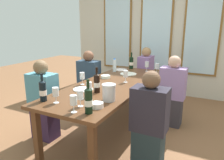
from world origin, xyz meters
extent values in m
plane|color=brown|center=(0.00, 0.00, 0.00)|extent=(12.00, 12.00, 0.00)
cube|color=beige|center=(0.00, 2.22, 1.45)|extent=(4.11, 0.06, 2.90)
cube|color=brown|center=(-0.95, 2.18, 1.45)|extent=(0.72, 0.03, 1.88)
cube|color=silver|center=(-0.95, 2.16, 1.45)|extent=(0.64, 0.01, 1.80)
cube|color=brown|center=(0.00, 2.18, 1.45)|extent=(0.72, 0.03, 1.88)
cube|color=silver|center=(0.00, 2.16, 1.45)|extent=(0.64, 0.01, 1.80)
cube|color=brown|center=(0.95, 2.18, 1.45)|extent=(0.72, 0.03, 1.88)
cube|color=silver|center=(0.95, 2.16, 1.45)|extent=(0.64, 0.01, 1.80)
cube|color=#56331D|center=(0.00, 0.00, 0.72)|extent=(0.91, 2.40, 0.04)
cube|color=#56331D|center=(-0.36, -1.10, 0.35)|extent=(0.07, 0.07, 0.70)
cube|color=#56331D|center=(0.36, -1.10, 0.35)|extent=(0.07, 0.07, 0.70)
cube|color=#56331D|center=(-0.36, 1.10, 0.35)|extent=(0.07, 0.07, 0.70)
cube|color=#56331D|center=(0.36, 1.10, 0.35)|extent=(0.07, 0.07, 0.70)
cylinder|color=white|center=(-0.02, 0.66, 0.74)|extent=(0.28, 0.28, 0.01)
cylinder|color=white|center=(-0.27, 0.90, 0.74)|extent=(0.23, 0.23, 0.01)
cylinder|color=white|center=(-0.20, -0.43, 0.74)|extent=(0.26, 0.26, 0.01)
cylinder|color=silver|center=(0.29, -0.64, 0.82)|extent=(0.14, 0.14, 0.17)
cylinder|color=silver|center=(0.29, -0.64, 0.92)|extent=(0.16, 0.16, 0.02)
cylinder|color=black|center=(0.02, -0.44, 0.85)|extent=(0.07, 0.07, 0.22)
cone|color=black|center=(0.02, -0.44, 0.97)|extent=(0.07, 0.07, 0.02)
cylinder|color=black|center=(0.02, -0.44, 1.02)|extent=(0.03, 0.03, 0.08)
cylinder|color=white|center=(0.02, -0.44, 0.84)|extent=(0.08, 0.08, 0.06)
cylinder|color=black|center=(-0.15, 1.12, 0.85)|extent=(0.08, 0.08, 0.21)
cone|color=black|center=(-0.15, 1.12, 0.96)|extent=(0.08, 0.08, 0.02)
cylinder|color=black|center=(-0.15, 1.12, 1.01)|extent=(0.03, 0.03, 0.08)
cylinder|color=#F6E6CC|center=(-0.15, 1.12, 0.84)|extent=(0.08, 0.08, 0.06)
cylinder|color=black|center=(0.28, -1.03, 0.86)|extent=(0.07, 0.08, 0.23)
cone|color=black|center=(0.28, -1.03, 0.99)|extent=(0.07, 0.08, 0.02)
cylinder|color=black|center=(0.28, -1.03, 1.04)|extent=(0.03, 0.03, 0.08)
cylinder|color=silver|center=(0.28, -1.03, 0.85)|extent=(0.08, 0.08, 0.06)
cylinder|color=black|center=(-0.35, -0.98, 0.85)|extent=(0.07, 0.08, 0.22)
cone|color=black|center=(-0.35, -0.98, 0.97)|extent=(0.07, 0.08, 0.02)
cylinder|color=black|center=(-0.35, -0.98, 1.02)|extent=(0.03, 0.03, 0.08)
cylinder|color=white|center=(-0.35, -0.98, 0.84)|extent=(0.08, 0.08, 0.06)
cylinder|color=white|center=(0.28, -0.87, 0.77)|extent=(0.13, 0.13, 0.05)
cylinder|color=white|center=(-0.23, 0.25, 0.76)|extent=(0.15, 0.15, 0.04)
cylinder|color=white|center=(-0.31, 0.73, 0.85)|extent=(0.06, 0.06, 0.22)
cylinder|color=blue|center=(-0.31, 0.73, 0.97)|extent=(0.04, 0.04, 0.02)
cylinder|color=white|center=(0.40, 0.94, 0.74)|extent=(0.06, 0.06, 0.00)
cylinder|color=white|center=(0.40, 0.94, 0.78)|extent=(0.01, 0.01, 0.07)
cylinder|color=white|center=(0.40, 0.94, 0.87)|extent=(0.07, 0.07, 0.09)
cylinder|color=beige|center=(0.40, 0.94, 0.84)|extent=(0.06, 0.06, 0.03)
cylinder|color=white|center=(-0.35, -0.23, 0.74)|extent=(0.06, 0.06, 0.00)
cylinder|color=white|center=(-0.35, -0.23, 0.78)|extent=(0.01, 0.01, 0.07)
cylinder|color=white|center=(-0.35, -0.23, 0.87)|extent=(0.07, 0.07, 0.09)
cylinder|color=maroon|center=(-0.35, -0.23, 0.84)|extent=(0.06, 0.06, 0.03)
cylinder|color=white|center=(0.02, -0.61, 0.74)|extent=(0.06, 0.06, 0.00)
cylinder|color=white|center=(0.02, -0.61, 0.78)|extent=(0.01, 0.01, 0.07)
cylinder|color=white|center=(0.02, -0.61, 0.87)|extent=(0.07, 0.07, 0.09)
cylinder|color=maroon|center=(0.02, -0.61, 0.84)|extent=(0.06, 0.06, 0.03)
cylinder|color=white|center=(0.15, 0.16, 0.74)|extent=(0.06, 0.06, 0.00)
cylinder|color=white|center=(0.15, 0.16, 0.78)|extent=(0.01, 0.01, 0.07)
cylinder|color=white|center=(0.15, 0.16, 0.87)|extent=(0.07, 0.07, 0.09)
cylinder|color=#590C19|center=(0.15, 0.16, 0.83)|extent=(0.06, 0.06, 0.02)
cylinder|color=white|center=(0.14, -1.08, 0.74)|extent=(0.06, 0.06, 0.00)
cylinder|color=white|center=(0.14, -1.08, 0.78)|extent=(0.01, 0.01, 0.07)
cylinder|color=white|center=(0.14, -1.08, 0.87)|extent=(0.07, 0.07, 0.09)
cylinder|color=#590C19|center=(0.14, -1.08, 0.84)|extent=(0.06, 0.06, 0.03)
cylinder|color=white|center=(0.19, 1.02, 0.74)|extent=(0.06, 0.06, 0.00)
cylinder|color=white|center=(0.19, 1.02, 0.78)|extent=(0.01, 0.01, 0.07)
cylinder|color=white|center=(0.19, 1.02, 0.87)|extent=(0.07, 0.07, 0.09)
cylinder|color=white|center=(-0.18, -0.96, 0.74)|extent=(0.06, 0.06, 0.00)
cylinder|color=white|center=(-0.18, -0.96, 0.78)|extent=(0.01, 0.01, 0.07)
cylinder|color=white|center=(-0.18, -0.96, 0.87)|extent=(0.07, 0.07, 0.09)
cylinder|color=white|center=(0.11, -0.92, 0.74)|extent=(0.06, 0.06, 0.00)
cylinder|color=white|center=(0.11, -0.92, 0.78)|extent=(0.01, 0.01, 0.07)
cylinder|color=white|center=(0.11, -0.92, 0.87)|extent=(0.07, 0.07, 0.09)
cylinder|color=maroon|center=(0.11, -0.92, 0.83)|extent=(0.06, 0.06, 0.03)
cube|color=#372341|center=(-0.74, -0.59, 0.23)|extent=(0.32, 0.24, 0.45)
cube|color=teal|center=(-0.74, -0.59, 0.69)|extent=(0.38, 0.24, 0.48)
sphere|color=brown|center=(-0.74, -0.59, 1.02)|extent=(0.19, 0.19, 0.19)
cube|color=#213035|center=(0.74, -0.56, 0.23)|extent=(0.32, 0.24, 0.45)
cube|color=#282430|center=(0.74, -0.56, 0.69)|extent=(0.38, 0.24, 0.48)
sphere|color=brown|center=(0.74, -0.56, 1.02)|extent=(0.19, 0.19, 0.19)
cube|color=#252C42|center=(-0.74, 0.55, 0.23)|extent=(0.32, 0.24, 0.45)
cube|color=#293C51|center=(-0.74, 0.55, 0.69)|extent=(0.38, 0.24, 0.48)
sphere|color=brown|center=(-0.74, 0.55, 1.02)|extent=(0.19, 0.19, 0.19)
cube|color=#353036|center=(0.74, 0.62, 0.23)|extent=(0.32, 0.24, 0.45)
cube|color=#9072AB|center=(0.74, 0.62, 0.69)|extent=(0.38, 0.24, 0.48)
sphere|color=tan|center=(0.74, 0.62, 1.02)|extent=(0.19, 0.19, 0.19)
cube|color=#3A2A2D|center=(0.00, 1.55, 0.23)|extent=(0.24, 0.32, 0.45)
cube|color=#906AA9|center=(0.00, 1.55, 0.69)|extent=(0.24, 0.38, 0.48)
sphere|color=#9C724A|center=(0.00, 1.55, 1.02)|extent=(0.19, 0.19, 0.19)
camera|label=1|loc=(1.35, -2.64, 1.57)|focal=34.47mm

